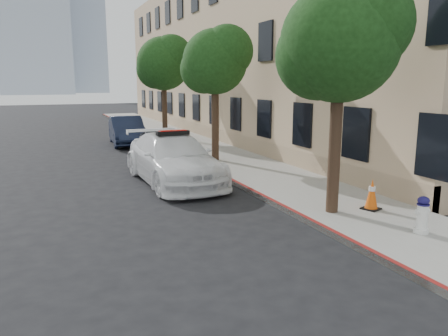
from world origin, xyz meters
The scene contains 13 objects.
ground centered at (0.00, 0.00, 0.00)m, with size 120.00×120.00×0.00m, color black.
sidewalk centered at (3.60, 10.00, 0.07)m, with size 3.20×50.00×0.15m, color gray.
curb_strip centered at (2.06, 10.00, 0.07)m, with size 0.12×50.00×0.15m, color maroon.
building centered at (9.20, 15.00, 5.00)m, with size 8.00×36.00×10.00m, color tan.
tower_right centered at (9.00, 135.00, 22.00)m, with size 14.00×14.00×44.00m, color #9EA8B7.
tree_near centered at (2.93, -2.01, 4.27)m, with size 2.92×2.82×5.62m.
tree_mid centered at (2.93, 5.99, 4.16)m, with size 2.77×2.64×5.43m.
tree_far centered at (2.93, 13.99, 4.39)m, with size 3.10×3.00×5.81m.
police_car centered at (0.32, 3.27, 0.81)m, with size 2.48×5.68×1.77m.
parked_car_mid centered at (1.08, 8.21, 0.67)m, with size 1.57×3.91×1.33m, color black.
parked_car_far centered at (0.51, 13.00, 0.76)m, with size 1.61×4.61×1.52m, color black.
fire_hydrant centered at (3.73, -4.05, 0.54)m, with size 0.34×0.31×0.81m.
traffic_cone centered at (3.95, -2.22, 0.54)m, with size 0.53×0.53×0.79m.
Camera 1 is at (-3.65, -10.70, 3.35)m, focal length 35.00 mm.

